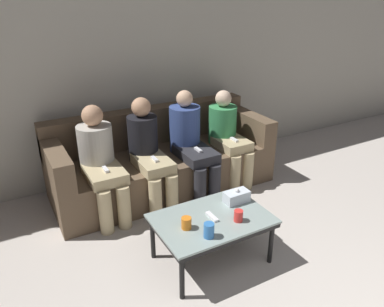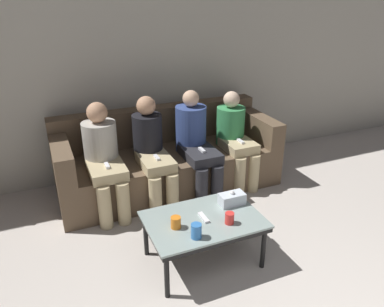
# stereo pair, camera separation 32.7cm
# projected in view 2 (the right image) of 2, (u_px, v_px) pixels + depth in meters

# --- Properties ---
(wall_back) EXTENTS (12.00, 0.06, 2.60)m
(wall_back) POSITION_uv_depth(u_px,v_px,m) (149.00, 66.00, 4.36)
(wall_back) COLOR #B7B2A3
(wall_back) RESTS_ON ground_plane
(couch) EXTENTS (2.46, 0.93, 0.87)m
(couch) POSITION_uv_depth(u_px,v_px,m) (167.00, 160.00, 4.31)
(couch) COLOR brown
(couch) RESTS_ON ground_plane
(coffee_table) EXTENTS (0.94, 0.63, 0.42)m
(coffee_table) POSITION_uv_depth(u_px,v_px,m) (203.00, 223.00, 3.05)
(coffee_table) COLOR #8C9E99
(coffee_table) RESTS_ON ground_plane
(cup_near_left) EXTENTS (0.07, 0.07, 0.10)m
(cup_near_left) POSITION_uv_depth(u_px,v_px,m) (229.00, 218.00, 2.95)
(cup_near_left) COLOR red
(cup_near_left) RESTS_ON coffee_table
(cup_near_right) EXTENTS (0.08, 0.08, 0.10)m
(cup_near_right) POSITION_uv_depth(u_px,v_px,m) (176.00, 222.00, 2.90)
(cup_near_right) COLOR orange
(cup_near_right) RESTS_ON coffee_table
(cup_far_center) EXTENTS (0.08, 0.08, 0.12)m
(cup_far_center) POSITION_uv_depth(u_px,v_px,m) (196.00, 231.00, 2.78)
(cup_far_center) COLOR #3372BF
(cup_far_center) RESTS_ON coffee_table
(tissue_box) EXTENTS (0.22, 0.12, 0.13)m
(tissue_box) POSITION_uv_depth(u_px,v_px,m) (232.00, 199.00, 3.22)
(tissue_box) COLOR silver
(tissue_box) RESTS_ON coffee_table
(game_remote) EXTENTS (0.04, 0.15, 0.02)m
(game_remote) POSITION_uv_depth(u_px,v_px,m) (204.00, 218.00, 3.03)
(game_remote) COLOR white
(game_remote) RESTS_ON coffee_table
(seated_person_left_end) EXTENTS (0.34, 0.70, 1.12)m
(seated_person_left_end) POSITION_uv_depth(u_px,v_px,m) (103.00, 155.00, 3.73)
(seated_person_left_end) COLOR tan
(seated_person_left_end) RESTS_ON ground_plane
(seated_person_mid_left) EXTENTS (0.31, 0.71, 1.13)m
(seated_person_mid_left) POSITION_uv_depth(u_px,v_px,m) (152.00, 148.00, 3.90)
(seated_person_mid_left) COLOR tan
(seated_person_mid_left) RESTS_ON ground_plane
(seated_person_mid_right) EXTENTS (0.34, 0.73, 1.14)m
(seated_person_mid_right) POSITION_uv_depth(u_px,v_px,m) (195.00, 140.00, 4.08)
(seated_person_mid_right) COLOR #28282D
(seated_person_mid_right) RESTS_ON ground_plane
(seated_person_right_end) EXTENTS (0.33, 0.64, 1.07)m
(seated_person_right_end) POSITION_uv_depth(u_px,v_px,m) (235.00, 136.00, 4.29)
(seated_person_right_end) COLOR tan
(seated_person_right_end) RESTS_ON ground_plane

